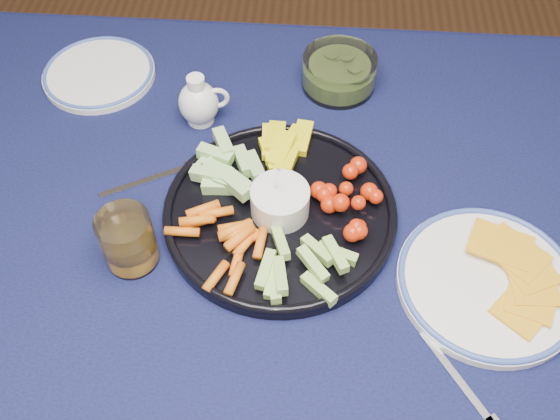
# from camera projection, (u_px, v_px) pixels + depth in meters

# --- Properties ---
(dining_table) EXTENTS (1.67, 1.07, 0.75)m
(dining_table) POSITION_uv_depth(u_px,v_px,m) (240.00, 282.00, 0.96)
(dining_table) COLOR #4F301A
(dining_table) RESTS_ON ground
(crudite_platter) EXTENTS (0.35, 0.35, 0.11)m
(crudite_platter) POSITION_uv_depth(u_px,v_px,m) (278.00, 209.00, 0.92)
(crudite_platter) COLOR black
(crudite_platter) RESTS_ON dining_table
(creamer_pitcher) EXTENTS (0.08, 0.07, 0.09)m
(creamer_pitcher) POSITION_uv_depth(u_px,v_px,m) (199.00, 102.00, 1.02)
(creamer_pitcher) COLOR white
(creamer_pitcher) RESTS_ON dining_table
(pickle_bowl) EXTENTS (0.13, 0.13, 0.06)m
(pickle_bowl) POSITION_uv_depth(u_px,v_px,m) (339.00, 73.00, 1.09)
(pickle_bowl) COLOR white
(pickle_bowl) RESTS_ON dining_table
(cheese_plate) EXTENTS (0.25, 0.25, 0.03)m
(cheese_plate) POSITION_uv_depth(u_px,v_px,m) (489.00, 281.00, 0.85)
(cheese_plate) COLOR white
(cheese_plate) RESTS_ON dining_table
(juice_tumbler) EXTENTS (0.08, 0.08, 0.09)m
(juice_tumbler) POSITION_uv_depth(u_px,v_px,m) (128.00, 242.00, 0.86)
(juice_tumbler) COLOR white
(juice_tumbler) RESTS_ON dining_table
(fork_left) EXTENTS (0.16, 0.10, 0.00)m
(fork_left) POSITION_uv_depth(u_px,v_px,m) (164.00, 175.00, 0.98)
(fork_left) COLOR silver
(fork_left) RESTS_ON dining_table
(fork_right) EXTENTS (0.10, 0.14, 0.00)m
(fork_right) POSITION_uv_depth(u_px,v_px,m) (469.00, 395.00, 0.76)
(fork_right) COLOR silver
(fork_right) RESTS_ON dining_table
(side_plate_extra) EXTENTS (0.20, 0.20, 0.02)m
(side_plate_extra) POSITION_uv_depth(u_px,v_px,m) (99.00, 73.00, 1.12)
(side_plate_extra) COLOR white
(side_plate_extra) RESTS_ON dining_table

